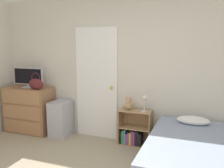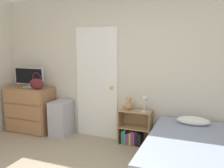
% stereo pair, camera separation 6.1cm
% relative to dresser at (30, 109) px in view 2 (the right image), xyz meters
% --- Properties ---
extents(wall_back, '(10.00, 0.06, 2.55)m').
position_rel_dresser_xyz_m(wall_back, '(1.86, 0.28, 0.83)').
color(wall_back, beige).
rests_on(wall_back, ground_plane).
extents(door_closed, '(0.80, 0.09, 2.01)m').
position_rel_dresser_xyz_m(door_closed, '(1.35, 0.23, 0.56)').
color(door_closed, white).
rests_on(door_closed, ground_plane).
extents(dresser, '(0.92, 0.46, 0.88)m').
position_rel_dresser_xyz_m(dresser, '(0.00, 0.00, 0.00)').
color(dresser, '#996B47').
rests_on(dresser, ground_plane).
extents(tv, '(0.65, 0.16, 0.38)m').
position_rel_dresser_xyz_m(tv, '(0.01, 0.01, 0.64)').
color(tv, '#B7B7BC').
rests_on(tv, dresser).
extents(handbag, '(0.31, 0.12, 0.31)m').
position_rel_dresser_xyz_m(handbag, '(0.29, -0.13, 0.55)').
color(handbag, '#591E23').
rests_on(handbag, dresser).
extents(storage_bin, '(0.33, 0.42, 0.66)m').
position_rel_dresser_xyz_m(storage_bin, '(0.71, 0.02, -0.11)').
color(storage_bin, '#ADADB7').
rests_on(storage_bin, ground_plane).
extents(bookshelf, '(0.55, 0.26, 0.61)m').
position_rel_dresser_xyz_m(bookshelf, '(2.10, 0.10, -0.22)').
color(bookshelf, tan).
rests_on(bookshelf, ground_plane).
extents(teddy_bear, '(0.14, 0.14, 0.22)m').
position_rel_dresser_xyz_m(teddy_bear, '(2.00, 0.10, 0.26)').
color(teddy_bear, tan).
rests_on(teddy_bear, bookshelf).
extents(desk_lamp, '(0.11, 0.11, 0.29)m').
position_rel_dresser_xyz_m(desk_lamp, '(2.29, 0.06, 0.37)').
color(desk_lamp, silver).
rests_on(desk_lamp, bookshelf).
extents(bed, '(1.08, 1.86, 0.64)m').
position_rel_dresser_xyz_m(bed, '(3.07, -0.69, -0.17)').
color(bed, brown).
rests_on(bed, ground_plane).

